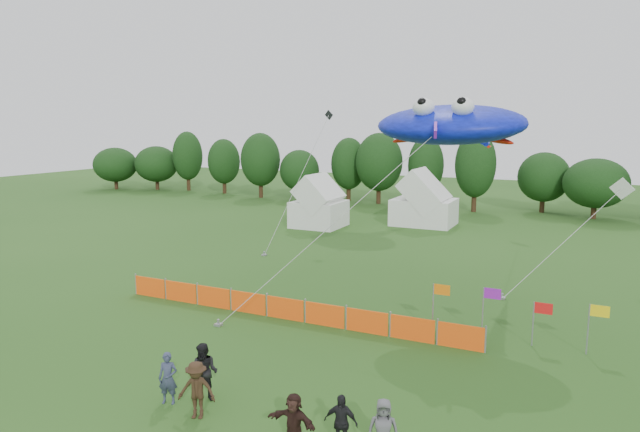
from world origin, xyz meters
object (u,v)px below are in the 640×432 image
at_px(barrier_fence, 285,309).
at_px(tent_right, 424,204).
at_px(spectator_b, 204,372).
at_px(spectator_d, 341,423).
at_px(spectator_c, 197,390).
at_px(stingray_kite, 453,125).
at_px(tent_left, 319,206).
at_px(spectator_e, 383,430).
at_px(spectator_f, 294,422).
at_px(spectator_a, 168,378).

bearing_deg(barrier_fence, tent_right, 92.10).
xyz_separation_m(spectator_b, spectator_d, (5.12, -0.73, -0.14)).
relative_size(spectator_c, stingray_kite, 0.11).
bearing_deg(spectator_d, spectator_b, 165.55).
height_order(tent_left, spectator_b, tent_left).
bearing_deg(spectator_e, stingray_kite, 77.15).
relative_size(spectator_b, spectator_c, 1.06).
distance_m(tent_right, spectator_e, 36.46).
relative_size(spectator_c, spectator_d, 1.10).
bearing_deg(spectator_e, barrier_fence, 113.04).
relative_size(spectator_f, stingray_kite, 0.10).
bearing_deg(spectator_b, spectator_d, -22.90).
bearing_deg(spectator_c, tent_right, 75.74).
relative_size(tent_right, spectator_d, 3.27).
bearing_deg(spectator_d, tent_right, 95.73).
relative_size(spectator_a, stingray_kite, 0.11).
xyz_separation_m(tent_left, barrier_fence, (8.95, -22.02, -1.34)).
height_order(tent_left, spectator_d, tent_left).
distance_m(barrier_fence, spectator_a, 8.59).
bearing_deg(spectator_e, spectator_f, 174.92).
bearing_deg(spectator_a, spectator_e, -21.04).
height_order(tent_right, spectator_a, tent_right).
bearing_deg(spectator_d, spectator_f, -162.20).
height_order(spectator_d, spectator_e, spectator_e).
relative_size(tent_left, barrier_fence, 0.23).
xyz_separation_m(spectator_c, stingray_kite, (4.33, 13.94, 7.91)).
xyz_separation_m(spectator_f, stingray_kite, (0.86, 14.17, 7.99)).
bearing_deg(spectator_b, stingray_kite, 54.82).
distance_m(spectator_d, spectator_f, 1.29).
relative_size(barrier_fence, spectator_d, 10.98).
xyz_separation_m(spectator_a, stingray_kite, (5.73, 13.59, 7.96)).
height_order(tent_left, spectator_a, tent_left).
distance_m(spectator_a, spectator_c, 1.44).
distance_m(tent_left, spectator_a, 32.03).
relative_size(barrier_fence, spectator_f, 11.00).
relative_size(barrier_fence, spectator_b, 9.41).
distance_m(barrier_fence, spectator_f, 10.63).
bearing_deg(spectator_a, spectator_d, -21.69).
relative_size(tent_left, tent_right, 0.78).
height_order(spectator_e, spectator_f, spectator_e).
relative_size(tent_left, spectator_f, 2.54).
xyz_separation_m(spectator_b, spectator_e, (6.31, -0.66, -0.09)).
bearing_deg(tent_left, stingray_kite, -48.18).
distance_m(spectator_d, stingray_kite, 15.82).
xyz_separation_m(spectator_d, spectator_e, (1.19, 0.07, 0.04)).
bearing_deg(spectator_f, stingray_kite, 91.42).
height_order(spectator_c, spectator_d, spectator_c).
xyz_separation_m(spectator_d, spectator_f, (-1.17, -0.53, -0.00)).
xyz_separation_m(spectator_a, spectator_e, (7.24, 0.01, 0.01)).
bearing_deg(tent_right, barrier_fence, -87.90).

